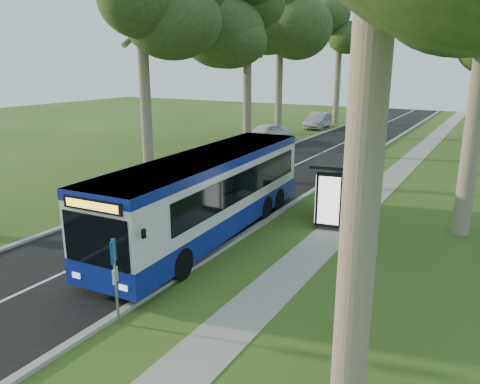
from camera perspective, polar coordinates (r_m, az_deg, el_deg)
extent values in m
plane|color=#2F4C17|center=(17.73, -1.71, -6.74)|extent=(120.00, 120.00, 0.00)
cube|color=black|center=(27.68, 2.86, 1.46)|extent=(7.00, 100.00, 0.02)
cube|color=#9E9B93|center=(26.33, 9.67, 0.64)|extent=(0.25, 100.00, 0.12)
cube|color=#9E9B93|center=(29.37, -3.25, 2.37)|extent=(0.25, 100.00, 0.12)
cube|color=white|center=(27.68, 2.86, 1.48)|extent=(0.12, 100.00, 0.00)
cube|color=gray|center=(25.53, 15.98, -0.34)|extent=(1.50, 100.00, 0.02)
cube|color=silver|center=(18.33, -3.86, 0.01)|extent=(3.23, 12.45, 2.93)
cube|color=navy|center=(18.64, -3.80, -3.11)|extent=(3.26, 12.48, 0.82)
cube|color=navy|center=(18.03, -3.93, 4.00)|extent=(3.26, 12.48, 0.33)
cube|color=black|center=(13.82, -18.18, -5.42)|extent=(2.31, 0.18, 1.49)
cube|color=yellow|center=(13.48, -18.65, -1.37)|extent=(1.85, 0.12, 0.23)
cube|color=black|center=(14.42, -17.49, -10.69)|extent=(2.47, 0.25, 0.31)
cylinder|color=black|center=(16.64, -14.46, -6.79)|extent=(0.35, 1.08, 1.07)
cylinder|color=black|center=(15.21, -8.03, -8.60)|extent=(0.35, 1.08, 1.07)
cylinder|color=black|center=(22.21, -1.20, -0.66)|extent=(0.35, 1.08, 1.07)
cylinder|color=black|center=(21.16, 4.22, -1.52)|extent=(0.35, 1.08, 1.07)
cylinder|color=gray|center=(12.75, -14.92, -10.60)|extent=(0.08, 0.08, 2.41)
cube|color=#0D3F99|center=(12.41, -15.20, -6.99)|extent=(0.18, 0.32, 0.60)
cylinder|color=yellow|center=(12.38, -15.36, -6.34)|extent=(0.10, 0.20, 0.21)
cube|color=white|center=(12.67, -14.98, -9.82)|extent=(0.17, 0.28, 0.39)
cube|color=black|center=(19.40, 11.93, -1.07)|extent=(0.12, 0.12, 2.58)
cube|color=black|center=(21.84, 14.08, 0.65)|extent=(0.12, 0.12, 2.58)
cube|color=black|center=(20.49, 11.59, 3.72)|extent=(2.26, 3.41, 0.12)
cube|color=silver|center=(20.57, 13.30, 0.09)|extent=(0.53, 2.59, 2.06)
cube|color=black|center=(19.48, 10.03, -0.90)|extent=(1.09, 0.36, 2.27)
cube|color=white|center=(19.40, 9.94, -0.97)|extent=(0.86, 0.18, 2.01)
cube|color=black|center=(21.22, 12.33, -1.99)|extent=(0.73, 1.90, 0.06)
cylinder|color=black|center=(23.20, 10.13, -0.53)|extent=(0.45, 0.45, 0.81)
cylinder|color=black|center=(23.09, 10.18, 0.48)|extent=(0.48, 0.48, 0.04)
imported|color=silver|center=(40.54, 3.13, 7.14)|extent=(2.98, 5.29, 1.70)
imported|color=#96989D|center=(50.82, 9.52, 8.60)|extent=(2.00, 5.05, 1.63)
cylinder|color=#7A6B56|center=(29.15, -11.53, 12.33)|extent=(0.66, 0.66, 10.52)
cylinder|color=#7A6B56|center=(36.55, 0.89, 12.73)|extent=(0.64, 0.64, 9.93)
ellipsoid|color=#284319|center=(36.68, 0.93, 20.95)|extent=(5.20, 5.20, 6.81)
cylinder|color=#7A6B56|center=(46.35, 4.80, 14.19)|extent=(0.69, 0.69, 11.43)
ellipsoid|color=#284319|center=(46.61, 4.98, 21.64)|extent=(5.20, 5.20, 7.84)
cylinder|color=#7A6B56|center=(54.74, 11.83, 14.14)|extent=(0.69, 0.69, 11.48)
ellipsoid|color=#284319|center=(54.97, 12.20, 20.46)|extent=(5.20, 5.20, 7.87)
cylinder|color=#7A6B56|center=(8.32, 15.18, 8.16)|extent=(0.69, 0.69, 11.43)
cylinder|color=#7A6B56|center=(20.08, 26.95, 9.94)|extent=(0.67, 0.67, 10.68)
cylinder|color=#7A6B56|center=(32.06, 27.19, 12.72)|extent=(0.71, 0.71, 12.17)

